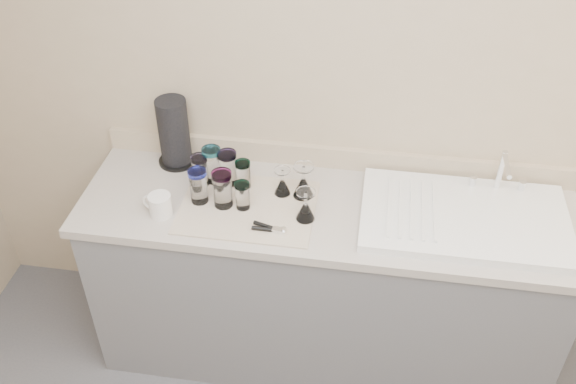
% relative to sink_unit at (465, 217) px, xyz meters
% --- Properties ---
extents(room_envelope, '(3.54, 3.50, 2.52)m').
position_rel_sink_unit_xyz_m(room_envelope, '(-0.55, -1.20, 0.64)').
color(room_envelope, '#4B4B50').
rests_on(room_envelope, ground).
extents(counter_unit, '(2.06, 0.62, 0.90)m').
position_rel_sink_unit_xyz_m(counter_unit, '(-0.55, -0.00, -0.47)').
color(counter_unit, slate).
rests_on(counter_unit, ground).
extents(sink_unit, '(0.82, 0.50, 0.22)m').
position_rel_sink_unit_xyz_m(sink_unit, '(0.00, 0.00, 0.00)').
color(sink_unit, white).
rests_on(sink_unit, counter_unit).
extents(dish_towel, '(0.55, 0.42, 0.01)m').
position_rel_sink_unit_xyz_m(dish_towel, '(-0.87, -0.06, -0.02)').
color(dish_towel, beige).
rests_on(dish_towel, counter_unit).
extents(tumbler_teal, '(0.07, 0.07, 0.14)m').
position_rel_sink_unit_xyz_m(tumbler_teal, '(-1.10, 0.06, 0.06)').
color(tumbler_teal, white).
rests_on(tumbler_teal, dish_towel).
extents(tumbler_cyan, '(0.08, 0.08, 0.16)m').
position_rel_sink_unit_xyz_m(tumbler_cyan, '(-0.99, 0.09, 0.07)').
color(tumbler_cyan, white).
rests_on(tumbler_cyan, dish_towel).
extents(tumbler_purple, '(0.06, 0.06, 0.13)m').
position_rel_sink_unit_xyz_m(tumbler_purple, '(-0.92, 0.07, 0.05)').
color(tumbler_purple, white).
rests_on(tumbler_purple, dish_towel).
extents(tumbler_magenta, '(0.08, 0.08, 0.15)m').
position_rel_sink_unit_xyz_m(tumbler_magenta, '(-1.08, -0.05, 0.07)').
color(tumbler_magenta, white).
rests_on(tumbler_magenta, dish_towel).
extents(tumbler_blue, '(0.08, 0.08, 0.16)m').
position_rel_sink_unit_xyz_m(tumbler_blue, '(-0.97, -0.06, 0.07)').
color(tumbler_blue, white).
rests_on(tumbler_blue, dish_towel).
extents(tumbler_lavender, '(0.06, 0.06, 0.12)m').
position_rel_sink_unit_xyz_m(tumbler_lavender, '(-0.89, -0.07, 0.05)').
color(tumbler_lavender, white).
rests_on(tumbler_lavender, dish_towel).
extents(tumbler_extra, '(0.08, 0.08, 0.16)m').
position_rel_sink_unit_xyz_m(tumbler_extra, '(-1.06, 0.10, 0.07)').
color(tumbler_extra, white).
rests_on(tumbler_extra, dish_towel).
extents(goblet_back_left, '(0.07, 0.07, 0.12)m').
position_rel_sink_unit_xyz_m(goblet_back_left, '(-0.75, 0.05, 0.03)').
color(goblet_back_left, white).
rests_on(goblet_back_left, dish_towel).
extents(goblet_back_right, '(0.08, 0.08, 0.15)m').
position_rel_sink_unit_xyz_m(goblet_back_right, '(-0.66, 0.05, 0.04)').
color(goblet_back_right, white).
rests_on(goblet_back_right, dish_towel).
extents(goblet_front_right, '(0.08, 0.08, 0.14)m').
position_rel_sink_unit_xyz_m(goblet_front_right, '(-0.63, -0.10, 0.04)').
color(goblet_front_right, white).
rests_on(goblet_front_right, dish_towel).
extents(can_opener, '(0.14, 0.06, 0.02)m').
position_rel_sink_unit_xyz_m(can_opener, '(-0.76, -0.19, -0.00)').
color(can_opener, silver).
rests_on(can_opener, dish_towel).
extents(white_mug, '(0.14, 0.11, 0.09)m').
position_rel_sink_unit_xyz_m(white_mug, '(-1.21, -0.15, 0.03)').
color(white_mug, white).
rests_on(white_mug, counter_unit).
extents(paper_towel_roll, '(0.17, 0.17, 0.31)m').
position_rel_sink_unit_xyz_m(paper_towel_roll, '(-1.25, 0.21, 0.13)').
color(paper_towel_roll, black).
rests_on(paper_towel_roll, counter_unit).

